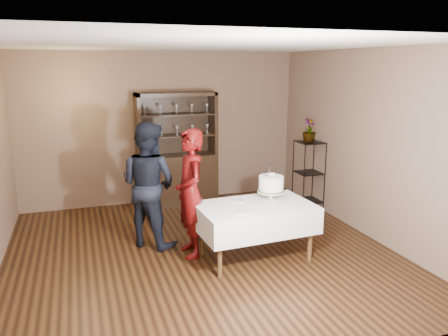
{
  "coord_description": "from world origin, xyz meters",
  "views": [
    {
      "loc": [
        -1.46,
        -5.26,
        2.46
      ],
      "look_at": [
        0.36,
        0.1,
        1.12
      ],
      "focal_mm": 35.0,
      "sensor_mm": 36.0,
      "label": 1
    }
  ],
  "objects": [
    {
      "name": "man",
      "position": [
        -0.59,
        0.54,
        0.87
      ],
      "size": [
        1.06,
        1.06,
        1.73
      ],
      "primitive_type": "imported",
      "rotation": [
        0.0,
        0.0,
        2.36
      ],
      "color": "black",
      "rests_on": "floor"
    },
    {
      "name": "floor",
      "position": [
        0.0,
        0.0,
        0.0
      ],
      "size": [
        5.0,
        5.0,
        0.0
      ],
      "primitive_type": "plane",
      "color": "black",
      "rests_on": "ground"
    },
    {
      "name": "cake",
      "position": [
        0.9,
        -0.23,
        0.93
      ],
      "size": [
        0.41,
        0.41,
        0.5
      ],
      "rotation": [
        0.0,
        0.0,
        0.36
      ],
      "color": "silver",
      "rests_on": "cake_table"
    },
    {
      "name": "china_hutch",
      "position": [
        0.2,
        2.25,
        0.66
      ],
      "size": [
        1.4,
        0.48,
        2.0
      ],
      "color": "black",
      "rests_on": "floor"
    },
    {
      "name": "wall_right",
      "position": [
        2.5,
        0.0,
        1.35
      ],
      "size": [
        0.02,
        5.0,
        2.7
      ],
      "primitive_type": "cube",
      "color": "brown",
      "rests_on": "floor"
    },
    {
      "name": "woman",
      "position": [
        -0.13,
        0.01,
        0.84
      ],
      "size": [
        0.41,
        0.62,
        1.69
      ],
      "primitive_type": "imported",
      "rotation": [
        0.0,
        0.0,
        -1.55
      ],
      "color": "#380605",
      "rests_on": "floor"
    },
    {
      "name": "cake_table",
      "position": [
        0.62,
        -0.38,
        0.56
      ],
      "size": [
        1.5,
        0.97,
        0.73
      ],
      "rotation": [
        0.0,
        0.0,
        0.05
      ],
      "color": "silver",
      "rests_on": "floor"
    },
    {
      "name": "back_wall",
      "position": [
        0.0,
        2.5,
        1.35
      ],
      "size": [
        5.0,
        0.02,
        2.7
      ],
      "primitive_type": "cube",
      "color": "brown",
      "rests_on": "floor"
    },
    {
      "name": "plant_etagere",
      "position": [
        2.28,
        1.2,
        0.65
      ],
      "size": [
        0.42,
        0.42,
        1.2
      ],
      "color": "black",
      "rests_on": "floor"
    },
    {
      "name": "plate_far",
      "position": [
        0.46,
        -0.16,
        0.74
      ],
      "size": [
        0.22,
        0.22,
        0.01
      ],
      "primitive_type": "cylinder",
      "rotation": [
        0.0,
        0.0,
        0.13
      ],
      "color": "silver",
      "rests_on": "cake_table"
    },
    {
      "name": "potted_plant",
      "position": [
        2.25,
        1.2,
        1.39
      ],
      "size": [
        0.31,
        0.31,
        0.4
      ],
      "primitive_type": "imported",
      "rotation": [
        0.0,
        0.0,
        0.55
      ],
      "color": "#3F622E",
      "rests_on": "plant_etagere"
    },
    {
      "name": "ceiling",
      "position": [
        0.0,
        0.0,
        2.7
      ],
      "size": [
        5.0,
        5.0,
        0.0
      ],
      "primitive_type": "plane",
      "rotation": [
        3.14,
        0.0,
        0.0
      ],
      "color": "white",
      "rests_on": "back_wall"
    },
    {
      "name": "plate_near",
      "position": [
        0.34,
        -0.61,
        0.74
      ],
      "size": [
        0.23,
        0.23,
        0.01
      ],
      "primitive_type": "cylinder",
      "rotation": [
        0.0,
        0.0,
        -0.15
      ],
      "color": "silver",
      "rests_on": "cake_table"
    }
  ]
}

